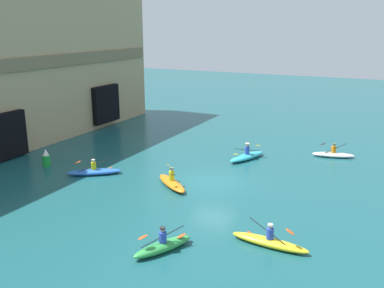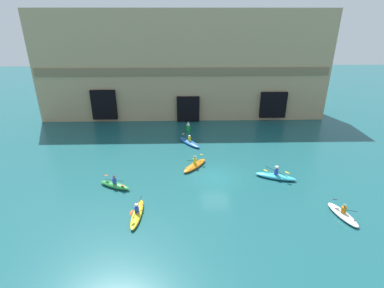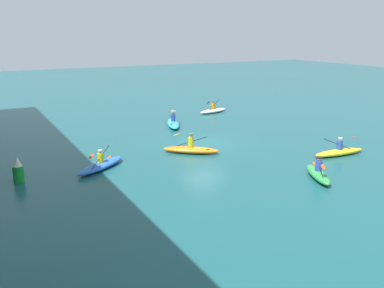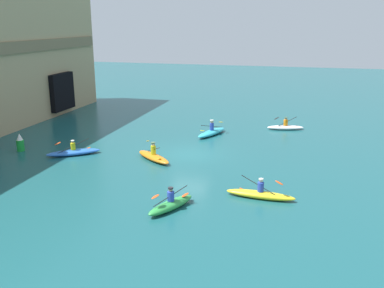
# 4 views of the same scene
# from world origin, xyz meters

# --- Properties ---
(ground_plane) EXTENTS (120.00, 120.00, 0.00)m
(ground_plane) POSITION_xyz_m (0.00, 0.00, 0.00)
(ground_plane) COLOR #195156
(cliff_bluff) EXTENTS (37.88, 5.99, 13.93)m
(cliff_bluff) POSITION_xyz_m (-2.87, 17.83, 6.92)
(cliff_bluff) COLOR tan
(cliff_bluff) RESTS_ON ground
(kayak_orange) EXTENTS (2.65, 3.09, 1.18)m
(kayak_orange) POSITION_xyz_m (-1.84, 1.88, 0.24)
(kayak_orange) COLOR orange
(kayak_orange) RESTS_ON ground
(kayak_green) EXTENTS (2.89, 1.84, 1.10)m
(kayak_green) POSITION_xyz_m (-8.66, -1.47, 0.26)
(kayak_green) COLOR green
(kayak_green) RESTS_ON ground
(kayak_white) EXTENTS (1.54, 3.07, 1.09)m
(kayak_white) POSITION_xyz_m (8.54, -5.81, 0.21)
(kayak_white) COLOR white
(kayak_white) RESTS_ON ground
(kayak_cyan) EXTENTS (3.55, 2.02, 1.20)m
(kayak_cyan) POSITION_xyz_m (5.23, -0.35, 0.24)
(kayak_cyan) COLOR #33B2C6
(kayak_cyan) RESTS_ON ground
(kayak_blue) EXTENTS (2.69, 3.32, 1.04)m
(kayak_blue) POSITION_xyz_m (-2.24, 7.37, 0.21)
(kayak_blue) COLOR blue
(kayak_blue) RESTS_ON ground
(kayak_yellow) EXTENTS (0.87, 3.50, 1.11)m
(kayak_yellow) POSITION_xyz_m (-6.24, -5.40, 0.22)
(kayak_yellow) COLOR yellow
(kayak_yellow) RESTS_ON ground
(marker_buoy) EXTENTS (0.51, 0.51, 1.23)m
(marker_buoy) POSITION_xyz_m (-2.31, 11.36, 0.57)
(marker_buoy) COLOR green
(marker_buoy) RESTS_ON ground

